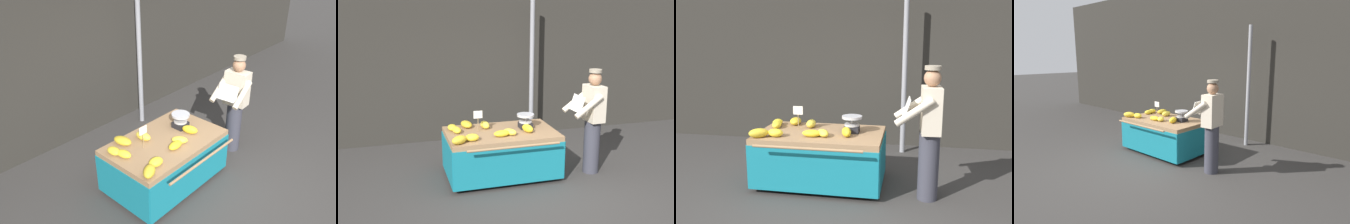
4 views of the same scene
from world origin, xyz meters
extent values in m
plane|color=#383533|center=(0.00, 0.00, 0.00)|extent=(60.00, 60.00, 0.00)
cube|color=#2D2B26|center=(0.00, 3.10, 2.05)|extent=(16.00, 0.24, 4.10)
cylinder|color=gray|center=(0.72, 2.55, 1.40)|extent=(0.09, 0.09, 2.81)
cube|color=#93704C|center=(-0.38, 0.90, 0.71)|extent=(1.73, 1.06, 0.08)
cylinder|color=black|center=(-1.16, 0.90, 0.33)|extent=(0.05, 0.66, 0.66)
cylinder|color=#B7B7BC|center=(-1.19, 0.90, 0.33)|extent=(0.01, 0.12, 0.12)
cylinder|color=black|center=(0.41, 0.90, 0.33)|extent=(0.05, 0.66, 0.66)
cylinder|color=#B7B7BC|center=(0.44, 0.90, 0.33)|extent=(0.01, 0.12, 0.12)
cylinder|color=#4C4742|center=(-0.38, 1.35, 0.34)|extent=(0.05, 0.05, 0.67)
cube|color=#147284|center=(-0.38, 0.37, 0.37)|extent=(1.73, 0.02, 0.60)
cube|color=#147284|center=(-0.38, 1.43, 0.37)|extent=(1.73, 0.02, 0.60)
cube|color=#147284|center=(-1.24, 0.90, 0.37)|extent=(0.02, 1.06, 0.60)
cube|color=#147284|center=(0.49, 0.90, 0.37)|extent=(0.02, 1.06, 0.60)
cylinder|color=#93704C|center=(-0.38, 0.19, 0.73)|extent=(1.38, 0.04, 0.04)
cube|color=black|center=(0.05, 0.97, 0.80)|extent=(0.20, 0.20, 0.09)
cylinder|color=#B7B7BC|center=(0.05, 0.97, 0.90)|extent=(0.02, 0.02, 0.11)
cylinder|color=#B7B7BC|center=(0.05, 0.97, 0.97)|extent=(0.28, 0.28, 0.03)
cylinder|color=#B7B7BC|center=(0.05, 0.97, 0.86)|extent=(0.21, 0.21, 0.03)
cylinder|color=#997A51|center=(-0.73, 0.99, 0.86)|extent=(0.01, 0.01, 0.22)
cube|color=white|center=(-0.73, 0.99, 1.03)|extent=(0.14, 0.01, 0.12)
ellipsoid|color=yellow|center=(-0.91, 0.57, 0.80)|extent=(0.22, 0.17, 0.11)
ellipsoid|color=gold|center=(0.01, 0.75, 0.81)|extent=(0.19, 0.27, 0.12)
ellipsoid|color=yellow|center=(-0.58, 1.14, 0.81)|extent=(0.15, 0.27, 0.12)
ellipsoid|color=yellow|center=(-1.06, 1.02, 0.80)|extent=(0.16, 0.25, 0.10)
ellipsoid|color=gold|center=(-1.11, 0.48, 0.81)|extent=(0.30, 0.26, 0.12)
ellipsoid|color=yellow|center=(-0.29, 0.69, 0.80)|extent=(0.24, 0.27, 0.10)
ellipsoid|color=gold|center=(-0.44, 0.64, 0.80)|extent=(0.26, 0.15, 0.10)
ellipsoid|color=gold|center=(-0.86, 1.27, 0.80)|extent=(0.21, 0.32, 0.10)
ellipsoid|color=yellow|center=(-1.11, 1.17, 0.80)|extent=(0.15, 0.23, 0.09)
cylinder|color=#383842|center=(1.09, 0.64, 0.44)|extent=(0.26, 0.26, 0.88)
cube|color=beige|center=(1.09, 0.64, 1.17)|extent=(0.25, 0.39, 0.58)
sphere|color=#9E7051|center=(1.09, 0.64, 1.56)|extent=(0.21, 0.21, 0.21)
cylinder|color=gray|center=(1.09, 0.64, 1.69)|extent=(0.20, 0.20, 0.05)
cylinder|color=beige|center=(0.89, 0.42, 1.18)|extent=(0.48, 0.11, 0.37)
cylinder|color=beige|center=(0.87, 0.84, 1.18)|extent=(0.48, 0.11, 0.37)
cube|color=silver|center=(0.79, 0.63, 1.19)|extent=(0.11, 0.34, 0.25)
camera|label=1|loc=(-3.57, -2.06, 3.52)|focal=37.57mm
camera|label=2|loc=(-2.05, -5.08, 2.69)|focal=43.89mm
camera|label=3|loc=(0.83, -3.88, 2.07)|focal=39.03mm
camera|label=4|loc=(4.11, -3.50, 2.15)|focal=31.07mm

